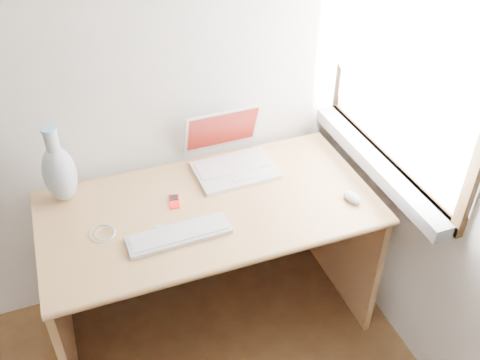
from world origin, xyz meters
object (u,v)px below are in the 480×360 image
object	(u,v)px
external_keyboard	(179,234)
vase	(59,172)
desk	(205,230)
laptop	(232,156)

from	to	relation	value
external_keyboard	vase	distance (m)	0.55
desk	laptop	distance (m)	0.35
laptop	vase	distance (m)	0.73
desk	external_keyboard	bearing A→B (deg)	-126.47
external_keyboard	desk	bearing A→B (deg)	51.96
external_keyboard	laptop	bearing A→B (deg)	45.06
desk	external_keyboard	size ratio (longest dim) A/B	3.42
laptop	external_keyboard	world-z (taller)	laptop
external_keyboard	vase	xyz separation A→B (m)	(-0.38, 0.38, 0.13)
laptop	external_keyboard	bearing A→B (deg)	-134.81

